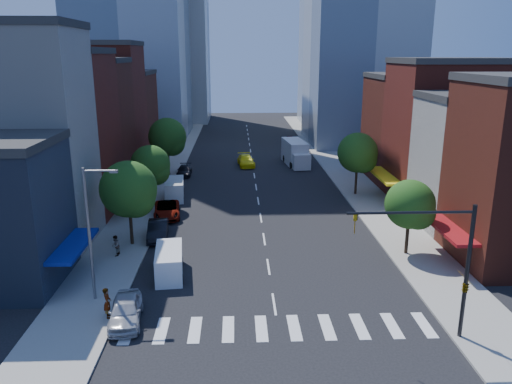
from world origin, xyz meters
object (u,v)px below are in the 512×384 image
(cargo_van_far, at_px, (175,190))
(taxi, at_px, (246,161))
(pedestrian_far, at_px, (116,246))
(traffic_car_far, at_px, (290,139))
(traffic_car_oncoming, at_px, (291,156))
(box_truck, at_px, (296,154))
(pedestrian_near, at_px, (107,303))
(parked_car_front, at_px, (126,310))
(parked_car_second, at_px, (158,230))
(parked_car_rear, at_px, (184,171))
(cargo_van_near, at_px, (169,263))
(parked_car_third, at_px, (167,210))

(cargo_van_far, distance_m, taxi, 18.92)
(pedestrian_far, bearing_deg, cargo_van_far, 172.90)
(taxi, distance_m, traffic_car_far, 21.54)
(taxi, xyz_separation_m, traffic_car_far, (8.52, 19.78, -0.15))
(cargo_van_far, relative_size, traffic_car_far, 1.39)
(traffic_car_oncoming, xyz_separation_m, traffic_car_far, (1.46, 15.93, 0.00))
(box_truck, height_order, pedestrian_near, box_truck)
(parked_car_front, height_order, taxi, parked_car_front)
(cargo_van_far, bearing_deg, traffic_car_oncoming, 47.98)
(parked_car_front, distance_m, pedestrian_near, 1.29)
(traffic_car_oncoming, bearing_deg, traffic_car_far, -98.25)
(parked_car_second, xyz_separation_m, taxi, (8.50, 29.59, -0.00))
(parked_car_second, xyz_separation_m, traffic_car_far, (17.02, 49.37, -0.15))
(parked_car_front, height_order, traffic_car_oncoming, parked_car_front)
(traffic_car_oncoming, bearing_deg, parked_car_rear, 28.33)
(parked_car_front, xyz_separation_m, cargo_van_near, (1.83, 6.62, 0.22))
(box_truck, bearing_deg, cargo_van_far, -138.50)
(cargo_van_near, xyz_separation_m, box_truck, (13.87, 38.10, 0.64))
(cargo_van_near, xyz_separation_m, traffic_car_oncoming, (13.55, 41.34, -0.38))
(parked_car_rear, distance_m, traffic_car_oncoming, 18.22)
(cargo_van_near, height_order, pedestrian_far, cargo_van_near)
(box_truck, relative_size, pedestrian_near, 4.53)
(cargo_van_near, relative_size, pedestrian_near, 2.53)
(parked_car_second, distance_m, box_truck, 34.13)
(cargo_van_far, relative_size, pedestrian_far, 3.07)
(parked_car_front, height_order, cargo_van_far, cargo_van_far)
(parked_car_front, distance_m, taxi, 44.89)
(cargo_van_near, bearing_deg, cargo_van_far, 89.61)
(cargo_van_far, bearing_deg, parked_car_front, -94.82)
(traffic_car_oncoming, height_order, traffic_car_far, traffic_car_far)
(taxi, distance_m, traffic_car_oncoming, 8.04)
(parked_car_front, distance_m, pedestrian_far, 10.71)
(taxi, bearing_deg, traffic_car_far, 60.79)
(parked_car_front, xyz_separation_m, parked_car_third, (-0.18, 20.56, -0.04))
(pedestrian_near, bearing_deg, cargo_van_near, -39.25)
(parked_car_third, height_order, pedestrian_near, pedestrian_near)
(cargo_van_near, height_order, taxi, cargo_van_near)
(parked_car_second, relative_size, parked_car_third, 0.88)
(pedestrian_far, bearing_deg, parked_car_rear, 176.64)
(parked_car_third, bearing_deg, parked_car_second, -96.81)
(cargo_van_far, distance_m, box_truck, 23.64)
(pedestrian_near, xyz_separation_m, pedestrian_far, (-1.78, 9.90, -0.13))
(taxi, height_order, pedestrian_near, pedestrian_near)
(parked_car_third, bearing_deg, parked_car_rear, 83.19)
(parked_car_third, distance_m, cargo_van_near, 14.09)
(parked_car_second, bearing_deg, cargo_van_near, -80.06)
(traffic_car_oncoming, xyz_separation_m, box_truck, (0.32, -3.24, 1.02))
(parked_car_third, bearing_deg, parked_car_front, -96.29)
(taxi, bearing_deg, pedestrian_near, -108.16)
(parked_car_front, relative_size, traffic_car_oncoming, 1.20)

